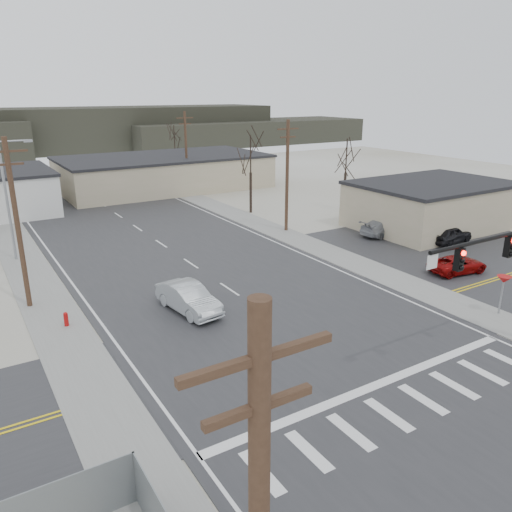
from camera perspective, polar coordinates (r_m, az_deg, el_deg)
The scene contains 26 objects.
ground at distance 26.53m, azimuth 5.42°, elevation -9.43°, with size 140.00×140.00×0.00m, color silver.
main_road at distance 38.55m, azimuth -8.07°, elevation -0.47°, with size 18.00×110.00×0.05m, color #29292C.
cross_road at distance 26.52m, azimuth 5.42°, elevation -9.39°, with size 90.00×10.00×0.04m, color #29292C.
parking_lot at distance 44.02m, azimuth 21.78°, elevation 0.75°, with size 18.00×20.00×0.03m, color #29292C.
sidewalk_left at distance 40.67m, azimuth -24.80°, elevation -1.01°, with size 3.00×90.00×0.06m, color gray.
sidewalk_right at distance 47.58m, azimuth 1.18°, elevation 3.35°, with size 3.00×90.00×0.06m, color gray.
fire_hydrant at distance 29.41m, azimuth -20.88°, elevation -6.76°, with size 0.24×0.24×0.87m.
yield_sign at distance 31.66m, azimuth 26.46°, elevation -2.57°, with size 0.80×0.80×2.35m.
building_right_far at distance 67.93m, azimuth -10.44°, elevation 9.42°, with size 26.30×14.30×4.30m.
building_lot at distance 50.12m, azimuth 19.42°, elevation 5.58°, with size 14.30×10.30×4.30m.
upole_left_b at distance 31.53m, azimuth -25.64°, elevation 3.50°, with size 2.20×0.30×10.00m.
upole_right_a at distance 45.37m, azimuth 3.58°, elevation 9.29°, with size 2.20×0.30×10.00m.
upole_right_b at distance 64.44m, azimuth -7.99°, elevation 11.83°, with size 2.20×0.30×10.00m.
streetlight_main at distance 41.38m, azimuth -26.39°, elevation 6.36°, with size 2.40×0.25×9.00m.
tree_right_mid at distance 52.45m, azimuth -0.62°, elevation 11.33°, with size 3.74×3.74×8.33m.
tree_right_far at distance 76.75m, azimuth -9.31°, elevation 13.05°, with size 3.52×3.52×7.84m.
tree_lot at distance 54.92m, azimuth 10.29°, elevation 10.99°, with size 3.52×3.52×7.84m.
hill_center at distance 118.55m, azimuth -17.80°, elevation 13.70°, with size 80.00×18.00×9.00m, color #333026.
hill_right at distance 126.60m, azimuth -1.06°, elevation 13.98°, with size 60.00×18.00×5.50m, color #333026.
sedan_crossing at distance 29.42m, azimuth -7.73°, elevation -4.77°, with size 1.72×4.94×1.63m, color #9FA5A9.
car_far_a at distance 66.61m, azimuth -19.91°, elevation 7.21°, with size 1.92×4.72×1.37m, color black.
car_far_b at distance 79.01m, azimuth -25.82°, elevation 8.11°, with size 1.72×4.28×1.46m, color black.
car_parked_red at distance 38.15m, azimuth 22.05°, elevation -0.90°, with size 1.99×4.31×1.20m, color #830707.
car_parked_dark_a at distance 45.29m, azimuth 21.30°, elevation 2.31°, with size 1.80×4.47×1.52m, color black.
car_parked_dark_b at distance 48.29m, azimuth 22.02°, elevation 3.18°, with size 1.65×4.73×1.56m, color black.
car_parked_silver at distance 46.10m, azimuth 14.61°, elevation 3.21°, with size 2.05×5.04×1.46m, color gray.
Camera 1 is at (-14.38, -18.59, 12.31)m, focal length 35.00 mm.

